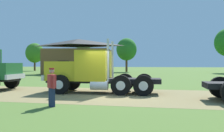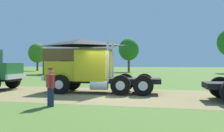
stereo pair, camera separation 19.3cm
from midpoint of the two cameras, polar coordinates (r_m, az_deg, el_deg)
ground_plane at (r=13.83m, az=-0.52°, el=-6.86°), size 200.00×200.00×0.00m
dirt_track at (r=13.83m, az=-0.52°, el=-6.85°), size 120.00×6.87×0.01m
truck_foreground_white at (r=14.94m, az=-4.78°, el=-1.41°), size 7.11×2.90×3.22m
visitor_walking_mid at (r=10.43m, az=-13.83°, el=-4.53°), size 0.48×0.49×1.61m
shed_building at (r=40.84m, az=-7.36°, el=2.09°), size 11.84×8.15×5.87m
tree_left at (r=59.99m, az=-17.17°, el=2.94°), size 4.23×4.23×6.57m
tree_mid at (r=57.99m, az=-6.06°, el=3.64°), size 3.44×3.44×6.76m
tree_right at (r=49.69m, az=4.10°, el=3.92°), size 4.18×4.18×6.95m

